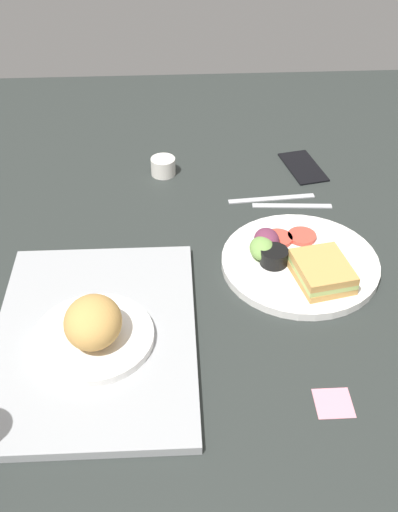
% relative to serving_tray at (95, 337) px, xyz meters
% --- Properties ---
extents(ground_plane, '(1.90, 1.50, 0.03)m').
position_rel_serving_tray_xyz_m(ground_plane, '(0.14, -0.21, -0.02)').
color(ground_plane, '#282D2B').
extents(serving_tray, '(0.45, 0.33, 0.02)m').
position_rel_serving_tray_xyz_m(serving_tray, '(0.00, 0.00, 0.00)').
color(serving_tray, '#9EA0A3').
rests_on(serving_tray, ground_plane).
extents(bread_plate_near, '(0.20, 0.20, 0.09)m').
position_rel_serving_tray_xyz_m(bread_plate_near, '(-0.02, -0.00, 0.04)').
color(bread_plate_near, white).
rests_on(bread_plate_near, serving_tray).
extents(plate_with_salad, '(0.30, 0.30, 0.05)m').
position_rel_serving_tray_xyz_m(plate_with_salad, '(0.17, -0.37, 0.01)').
color(plate_with_salad, white).
rests_on(plate_with_salad, ground_plane).
extents(espresso_cup, '(0.06, 0.06, 0.04)m').
position_rel_serving_tray_xyz_m(espresso_cup, '(0.52, -0.12, 0.01)').
color(espresso_cup, silver).
rests_on(espresso_cup, ground_plane).
extents(fork, '(0.03, 0.17, 0.01)m').
position_rel_serving_tray_xyz_m(fork, '(0.37, -0.39, -0.01)').
color(fork, '#B7B7BC').
rests_on(fork, ground_plane).
extents(knife, '(0.03, 0.19, 0.01)m').
position_rel_serving_tray_xyz_m(knife, '(0.40, -0.35, -0.01)').
color(knife, '#B7B7BC').
rests_on(knife, ground_plane).
extents(cell_phone, '(0.16, 0.10, 0.01)m').
position_rel_serving_tray_xyz_m(cell_phone, '(0.53, -0.44, -0.00)').
color(cell_phone, black).
rests_on(cell_phone, ground_plane).
extents(sticky_note, '(0.06, 0.06, 0.00)m').
position_rel_serving_tray_xyz_m(sticky_note, '(-0.15, -0.36, -0.01)').
color(sticky_note, pink).
rests_on(sticky_note, ground_plane).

